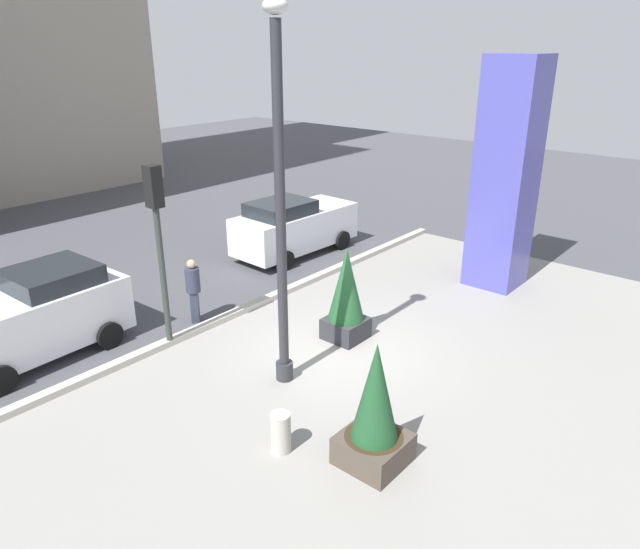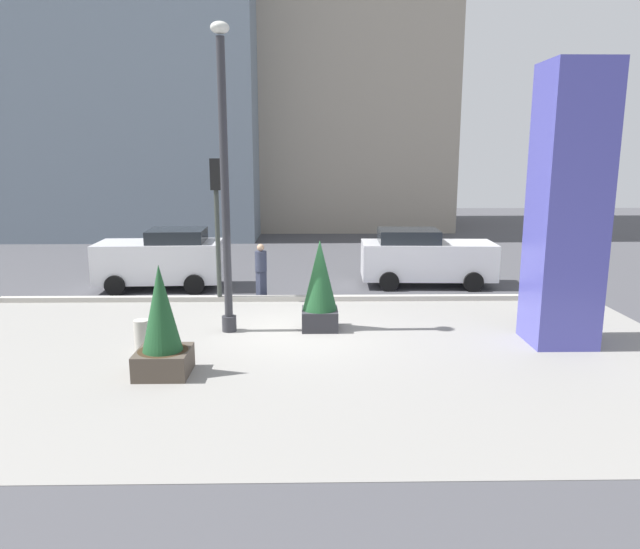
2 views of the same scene
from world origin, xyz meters
The scene contains 12 objects.
ground_plane centered at (0.00, 4.00, 0.00)m, with size 60.00×60.00×0.00m, color #47474C.
plaza_pavement centered at (0.00, -2.00, 0.00)m, with size 18.00×10.00×0.02m, color gray.
curb_strip centered at (0.00, 3.12, 0.08)m, with size 18.00×0.24×0.16m, color #B7B2A8.
lamp_post centered at (-1.71, 0.03, 3.58)m, with size 0.44×0.44×7.33m.
art_pillar_blue centered at (6.15, -1.01, 3.18)m, with size 1.43×1.43×6.36m, color #4C4CAD.
potted_plant_by_pillar centered at (0.57, 0.18, 1.12)m, with size 0.90×0.90×2.30m.
potted_plant_near_right centered at (-2.63, -2.92, 0.99)m, with size 1.05×1.05×2.27m.
concrete_bollard centered at (-3.44, -1.53, 0.38)m, with size 0.36×0.36×0.75m, color #B2ADA3.
traffic_light_corner centered at (-2.40, 3.09, 2.87)m, with size 0.28×0.42×4.25m.
car_curb_west centered at (-4.55, 4.97, 0.98)m, with size 4.06×2.21×1.96m.
car_far_lane centered at (4.20, 5.22, 0.95)m, with size 4.45×2.08×1.91m.
pedestrian_crossing centered at (-1.18, 3.65, 0.93)m, with size 0.51×0.51×1.67m.
Camera 2 is at (0.32, -14.28, 4.39)m, focal length 33.20 mm.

